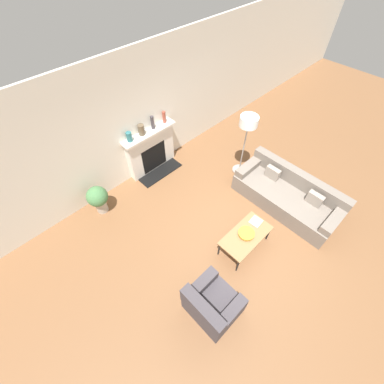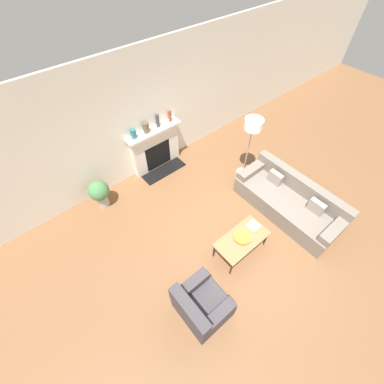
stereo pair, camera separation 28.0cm
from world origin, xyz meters
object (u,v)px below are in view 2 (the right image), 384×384
object	(u,v)px
fireplace	(156,149)
mantel_vase_right	(170,116)
armchair_near	(201,306)
floor_lamp	(252,130)
couch	(289,201)
mantel_vase_center_right	(158,121)
bowl	(242,237)
mantel_vase_center_left	(146,127)
potted_plant	(99,192)
coffee_table	(242,240)
mantel_vase_left	(133,134)
book	(253,226)

from	to	relation	value
fireplace	mantel_vase_right	world-z (taller)	mantel_vase_right
armchair_near	floor_lamp	world-z (taller)	floor_lamp
couch	mantel_vase_right	distance (m)	3.29
couch	floor_lamp	distance (m)	1.73
armchair_near	mantel_vase_center_right	bearing A→B (deg)	-25.61
fireplace	bowl	world-z (taller)	fireplace
fireplace	floor_lamp	size ratio (longest dim) A/B	0.87
bowl	floor_lamp	distance (m)	2.31
bowl	mantel_vase_center_left	xyz separation A→B (m)	(-0.03, 3.03, 0.76)
potted_plant	coffee_table	bearing A→B (deg)	-60.87
armchair_near	couch	bearing A→B (deg)	-81.81
armchair_near	fireplace	bearing A→B (deg)	-23.54
coffee_table	potted_plant	xyz separation A→B (m)	(-1.54, 2.76, 0.02)
mantel_vase_left	mantel_vase_right	distance (m)	0.98
potted_plant	mantel_vase_right	bearing A→B (deg)	7.43
couch	mantel_vase_center_right	world-z (taller)	mantel_vase_center_right
mantel_vase_right	couch	bearing A→B (deg)	-73.29
mantel_vase_center_left	mantel_vase_left	bearing A→B (deg)	180.00
bowl	mantel_vase_center_left	size ratio (longest dim) A/B	1.27
potted_plant	couch	bearing A→B (deg)	-41.61
fireplace	mantel_vase_center_right	xyz separation A→B (m)	(0.16, 0.01, 0.73)
couch	bowl	size ratio (longest dim) A/B	7.31
armchair_near	coffee_table	bearing A→B (deg)	-74.05
floor_lamp	mantel_vase_right	world-z (taller)	floor_lamp
mantel_vase_right	potted_plant	bearing A→B (deg)	-172.57
fireplace	bowl	xyz separation A→B (m)	(-0.13, -3.02, -0.06)
coffee_table	mantel_vase_left	size ratio (longest dim) A/B	4.71
couch	mantel_vase_center_right	bearing A→B (deg)	-157.59
bowl	mantel_vase_center_left	bearing A→B (deg)	90.61
couch	coffee_table	xyz separation A→B (m)	(-1.54, -0.03, 0.12)
couch	book	xyz separation A→B (m)	(-1.17, 0.02, 0.17)
mantel_vase_left	mantel_vase_right	xyz separation A→B (m)	(0.98, 0.00, 0.03)
couch	armchair_near	size ratio (longest dim) A/B	2.81
mantel_vase_center_right	mantel_vase_right	size ratio (longest dim) A/B	1.12
floor_lamp	mantel_vase_right	distance (m)	1.91
fireplace	book	bearing A→B (deg)	-85.56
coffee_table	mantel_vase_left	distance (m)	3.17
bowl	potted_plant	world-z (taller)	potted_plant
couch	bowl	xyz separation A→B (m)	(-1.53, -0.02, 0.19)
armchair_near	potted_plant	bearing A→B (deg)	3.42
coffee_table	floor_lamp	size ratio (longest dim) A/B	0.66
fireplace	mantel_vase_right	size ratio (longest dim) A/B	4.89
bowl	mantel_vase_center_right	bearing A→B (deg)	84.67
armchair_near	coffee_table	world-z (taller)	armchair_near
bowl	book	world-z (taller)	bowl
couch	mantel_vase_left	distance (m)	3.68
armchair_near	bowl	distance (m)	1.43
coffee_table	potted_plant	world-z (taller)	potted_plant
floor_lamp	mantel_vase_left	world-z (taller)	floor_lamp
armchair_near	mantel_vase_right	world-z (taller)	mantel_vase_right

